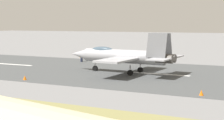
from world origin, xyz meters
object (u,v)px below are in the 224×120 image
marker_cone_near (201,93)px  marker_cone_mid (25,78)px  crew_person (82,57)px  fighter_jet (124,56)px

marker_cone_near → marker_cone_mid: 21.15m
crew_person → marker_cone_near: size_ratio=3.16×
crew_person → marker_cone_near: 32.06m
fighter_jet → marker_cone_near: fighter_jet is taller
fighter_jet → marker_cone_near: bearing=140.3°
marker_cone_near → marker_cone_mid: bearing=0.0°
marker_cone_near → marker_cone_mid: size_ratio=1.00×
crew_person → marker_cone_near: crew_person is taller
crew_person → marker_cone_mid: (-3.89, 20.01, -0.59)m
fighter_jet → marker_cone_near: size_ratio=29.52×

